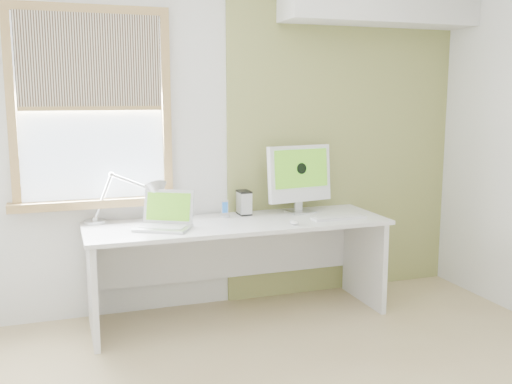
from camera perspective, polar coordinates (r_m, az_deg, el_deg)
name	(u,v)px	position (r m, az deg, el deg)	size (l,w,h in m)	color
room	(325,165)	(2.90, 6.79, 2.63)	(4.04, 3.54, 2.64)	tan
accent_wall	(343,137)	(4.89, 8.51, 5.36)	(2.00, 0.02, 2.60)	#9E974E
window	(92,109)	(4.31, -15.78, 7.83)	(1.20, 0.14, 1.42)	#A07A41
desk	(236,245)	(4.36, -1.96, -5.25)	(2.20, 0.70, 0.73)	white
desk_lamp	(145,197)	(4.24, -10.80, -0.44)	(0.63, 0.36, 0.37)	silver
laptop	(165,219)	(4.10, -8.87, -2.61)	(0.46, 0.43, 0.25)	silver
phone_dock	(225,212)	(4.40, -3.09, -2.01)	(0.09, 0.09, 0.13)	silver
external_drive	(244,203)	(4.49, -1.19, -1.05)	(0.09, 0.15, 0.19)	silver
imac	(299,175)	(4.56, 4.28, 1.67)	(0.54, 0.21, 0.53)	silver
keyboard	(339,218)	(4.39, 8.10, -2.50)	(0.42, 0.12, 0.02)	white
mouse	(294,222)	(4.16, 3.75, -2.99)	(0.06, 0.10, 0.03)	white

